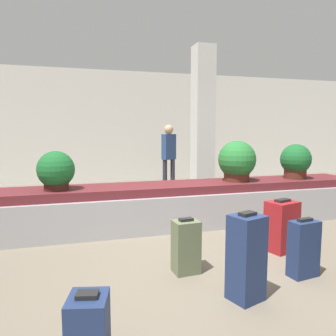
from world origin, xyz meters
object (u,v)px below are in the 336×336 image
potted_plant_2 (296,161)px  traveler_0 (169,152)px  suitcase_1 (282,226)px  potted_plant_0 (56,171)px  pillar (203,125)px  suitcase_5 (88,331)px  suitcase_3 (186,246)px  potted_plant_1 (237,161)px  suitcase_4 (304,249)px  suitcase_0 (246,257)px

potted_plant_2 → traveler_0: traveler_0 is taller
suitcase_1 → potted_plant_0: size_ratio=1.19×
traveler_0 → pillar: bearing=82.4°
suitcase_5 → suitcase_3: bearing=60.8°
potted_plant_1 → traveler_0: bearing=96.5°
pillar → suitcase_3: pillar is taller
suitcase_3 → suitcase_5: 1.55m
suitcase_3 → suitcase_5: bearing=-136.7°
pillar → potted_plant_1: 1.68m
suitcase_3 → pillar: bearing=61.2°
suitcase_1 → suitcase_5: size_ratio=1.33×
suitcase_4 → traveler_0: size_ratio=0.37×
suitcase_4 → potted_plant_1: size_ratio=0.92×
potted_plant_2 → traveler_0: size_ratio=0.37×
pillar → suitcase_4: pillar is taller
suitcase_4 → suitcase_5: size_ratio=1.24×
suitcase_1 → potted_plant_1: size_ratio=0.99×
suitcase_0 → potted_plant_0: size_ratio=1.45×
suitcase_0 → suitcase_5: (-1.37, -0.47, -0.15)m
suitcase_5 → suitcase_0: bearing=32.2°
pillar → suitcase_0: pillar is taller
traveler_0 → suitcase_1: bearing=69.8°
suitcase_0 → traveler_0: traveler_0 is taller
suitcase_0 → potted_plant_2: 3.30m
suitcase_5 → potted_plant_0: potted_plant_0 is taller
suitcase_0 → potted_plant_1: potted_plant_1 is taller
suitcase_3 → potted_plant_1: potted_plant_1 is taller
suitcase_4 → suitcase_5: suitcase_4 is taller
suitcase_3 → suitcase_5: (-1.04, -1.14, -0.05)m
pillar → potted_plant_1: size_ratio=4.84×
suitcase_4 → potted_plant_2: potted_plant_2 is taller
potted_plant_0 → traveler_0: size_ratio=0.34×
potted_plant_1 → suitcase_1: bearing=-94.9°
suitcase_1 → potted_plant_2: potted_plant_2 is taller
pillar → traveler_0: pillar is taller
suitcase_0 → suitcase_5: 1.45m
suitcase_5 → traveler_0: 6.14m
suitcase_4 → suitcase_0: bearing=-170.5°
suitcase_1 → potted_plant_0: potted_plant_0 is taller
suitcase_0 → suitcase_5: size_ratio=1.61×
suitcase_5 → potted_plant_1: bearing=61.7°
suitcase_0 → suitcase_1: size_ratio=1.21×
pillar → traveler_0: size_ratio=1.97×
suitcase_1 → potted_plant_2: (1.24, 1.40, 0.64)m
suitcase_0 → suitcase_1: (1.02, 0.93, -0.07)m
suitcase_3 → suitcase_1: bearing=7.0°
potted_plant_1 → potted_plant_2: 1.12m
pillar → potted_plant_2: size_ratio=5.38×
suitcase_1 → potted_plant_1: 1.58m
suitcase_1 → traveler_0: size_ratio=0.40×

